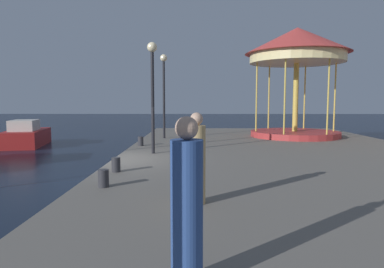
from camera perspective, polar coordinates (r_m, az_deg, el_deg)
ground_plane at (r=12.00m, az=-12.85°, el=-7.85°), size 120.00×120.00×0.00m
quay_dock at (r=12.06m, az=16.66°, el=-5.93°), size 12.17×25.99×0.80m
motorboat_red at (r=23.19m, az=-25.67°, el=-0.28°), size 2.72×4.48×1.60m
carousel at (r=19.59m, az=16.91°, el=12.36°), size 5.50×5.50×5.79m
lamp_post_mid_promenade at (r=12.77m, az=-6.55°, el=9.27°), size 0.36×0.36×4.05m
lamp_post_far_end at (r=17.95m, az=-4.68°, el=8.67°), size 0.36×0.36×4.29m
bollard_center at (r=8.12m, az=-14.39°, el=-7.09°), size 0.24×0.24×0.40m
bollard_north at (r=9.72m, az=-12.43°, el=-4.96°), size 0.24×0.24×0.40m
bollard_south at (r=15.10m, az=-8.47°, el=-1.18°), size 0.24×0.24×0.40m
person_mid_promenade at (r=3.67m, az=-0.87°, el=-12.09°), size 0.34×0.34×1.79m
person_near_carousel at (r=6.53m, az=0.75°, el=-4.53°), size 0.34×0.34×1.73m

